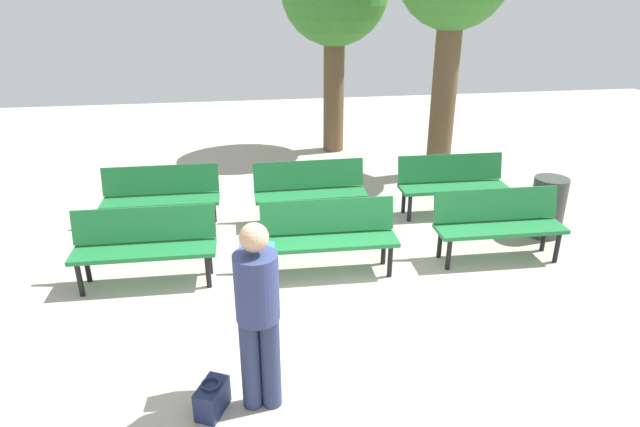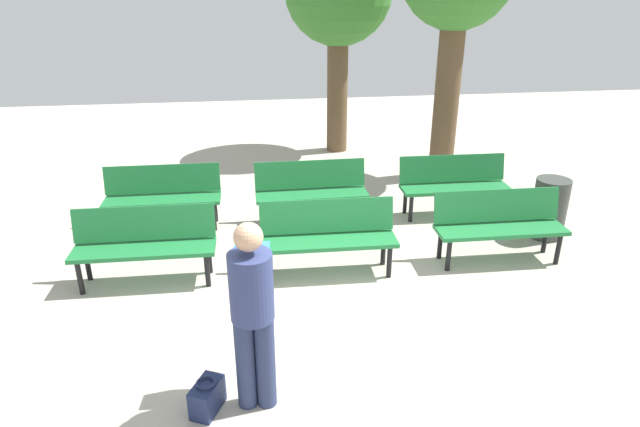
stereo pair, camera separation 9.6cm
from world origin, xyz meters
name	(u,v)px [view 1 (the left image)]	position (x,y,z in m)	size (l,w,h in m)	color
ground_plane	(352,348)	(0.00, 0.00, 0.00)	(24.00, 24.00, 0.00)	#B2A899
bench_r0_c0	(145,242)	(-2.09, 1.62, 0.50)	(1.61, 0.51, 0.87)	#1E7238
bench_r0_c1	(329,233)	(0.03, 1.54, 0.50)	(1.61, 0.52, 0.87)	#1E7238
bench_r0_c2	(498,221)	(2.18, 1.57, 0.50)	(1.61, 0.51, 0.87)	#1E7238
bench_r1_c0	(161,194)	(-2.08, 3.15, 0.50)	(1.61, 0.50, 0.87)	#1E7238
bench_r1_c1	(310,188)	(0.02, 3.06, 0.50)	(1.60, 0.49, 0.87)	#1E7238
bench_r1_c2	(452,181)	(2.15, 3.04, 0.50)	(1.61, 0.52, 0.87)	#1E7238
visitor_with_backpack	(258,306)	(-0.89, -0.58, 0.94)	(0.37, 0.54, 1.65)	navy
handbag	(212,398)	(-1.30, -0.63, 0.13)	(0.30, 0.37, 0.29)	#192347
trash_bin	(547,207)	(3.15, 2.09, 0.41)	(0.45, 0.45, 0.83)	#383D38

